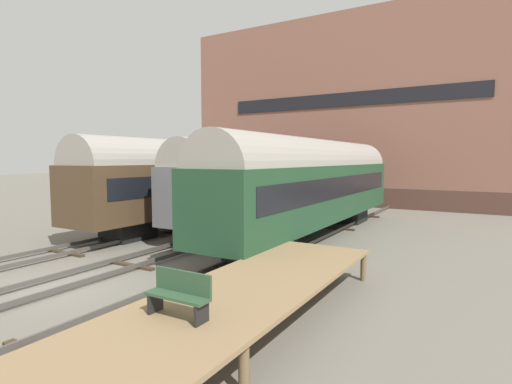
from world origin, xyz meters
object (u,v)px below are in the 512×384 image
train_car_brown (200,177)px  train_car_green (315,182)px  bench (180,293)px  train_car_grey (264,179)px

train_car_brown → train_car_green: train_car_brown is taller
train_car_brown → bench: 18.20m
train_car_brown → train_car_green: 8.20m
train_car_grey → train_car_brown: bearing=-165.6°
train_car_brown → bench: size_ratio=13.27×
train_car_grey → bench: 17.04m
train_car_green → bench: (2.72, -13.82, -1.45)m
train_car_grey → train_car_green: size_ratio=0.85×
train_car_brown → train_car_grey: (4.09, 1.05, -0.07)m
train_car_green → bench: bearing=-78.9°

